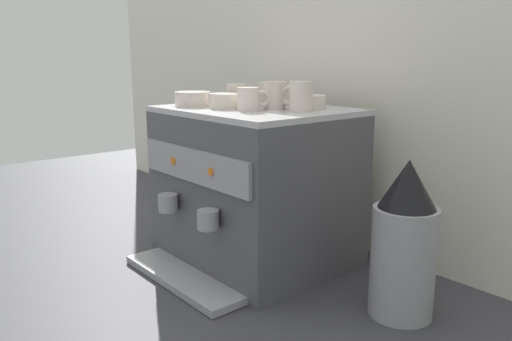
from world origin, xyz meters
TOP-DOWN VIEW (x-y plane):
  - ground_plane at (0.00, 0.00)m, footprint 4.00×4.00m
  - tiled_backsplash_wall at (0.00, 0.33)m, footprint 2.80×0.03m
  - espresso_machine at (0.00, -0.00)m, footprint 0.52×0.54m
  - ceramic_cup_0 at (-0.06, 0.10)m, footprint 0.06×0.09m
  - ceramic_cup_1 at (-0.10, 0.01)m, footprint 0.10×0.06m
  - ceramic_cup_2 at (0.07, 0.01)m, footprint 0.10×0.06m
  - ceramic_cup_3 at (0.15, 0.02)m, footprint 0.10×0.06m
  - ceramic_cup_4 at (0.05, -0.07)m, footprint 0.06×0.09m
  - ceramic_bowl_0 at (-0.17, 0.13)m, footprint 0.11×0.11m
  - ceramic_bowl_1 at (-0.05, -0.07)m, footprint 0.10×0.10m
  - ceramic_bowl_2 at (0.11, 0.10)m, footprint 0.11×0.11m
  - ceramic_bowl_3 at (-0.16, -0.11)m, footprint 0.11×0.11m
  - coffee_grinder at (0.49, 0.04)m, footprint 0.15×0.15m
  - milk_pitcher at (-0.39, -0.02)m, footprint 0.08×0.08m

SIDE VIEW (x-z plane):
  - ground_plane at x=0.00m, z-range 0.00..0.00m
  - milk_pitcher at x=-0.39m, z-range 0.00..0.13m
  - coffee_grinder at x=0.49m, z-range -0.01..0.37m
  - espresso_machine at x=0.00m, z-range 0.00..0.46m
  - ceramic_bowl_2 at x=0.11m, z-range 0.46..0.50m
  - ceramic_bowl_0 at x=-0.17m, z-range 0.46..0.50m
  - ceramic_bowl_1 at x=-0.05m, z-range 0.46..0.51m
  - ceramic_bowl_3 at x=-0.16m, z-range 0.46..0.51m
  - ceramic_cup_4 at x=0.05m, z-range 0.46..0.53m
  - ceramic_cup_1 at x=-0.10m, z-range 0.46..0.53m
  - ceramic_cup_0 at x=-0.06m, z-range 0.46..0.53m
  - ceramic_cup_2 at x=0.07m, z-range 0.46..0.54m
  - ceramic_cup_3 at x=0.15m, z-range 0.46..0.55m
  - tiled_backsplash_wall at x=0.00m, z-range 0.00..1.15m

